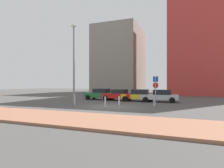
% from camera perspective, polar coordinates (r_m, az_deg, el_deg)
% --- Properties ---
extents(ground_plane, '(120.00, 120.00, 0.00)m').
position_cam_1_polar(ground_plane, '(17.78, -0.69, -6.89)').
color(ground_plane, '#4C4947').
extents(sidewalk_brick, '(40.00, 4.08, 0.14)m').
position_cam_1_polar(sidewalk_brick, '(11.75, -13.51, -10.10)').
color(sidewalk_brick, '#9E664C').
rests_on(sidewalk_brick, ground).
extents(parked_car_green, '(4.36, 2.06, 1.50)m').
position_cam_1_polar(parked_car_green, '(25.64, -3.44, -3.05)').
color(parked_car_green, '#237238').
rests_on(parked_car_green, ground).
extents(parked_car_red, '(4.01, 2.18, 1.44)m').
position_cam_1_polar(parked_car_red, '(24.27, 1.89, -3.30)').
color(parked_car_red, red).
rests_on(parked_car_red, ground).
extents(parked_car_yellow, '(4.33, 2.30, 1.47)m').
position_cam_1_polar(parked_car_yellow, '(23.55, 8.27, -3.36)').
color(parked_car_yellow, gold).
rests_on(parked_car_yellow, ground).
extents(parked_car_silver, '(4.47, 2.32, 1.45)m').
position_cam_1_polar(parked_car_silver, '(22.97, 14.34, -3.46)').
color(parked_car_silver, '#B7BABF').
rests_on(parked_car_silver, ground).
extents(parking_sign_post, '(0.59, 0.18, 2.93)m').
position_cam_1_polar(parking_sign_post, '(19.55, 13.11, -0.84)').
color(parking_sign_post, gray).
rests_on(parking_sign_post, ground).
extents(parking_meter, '(0.18, 0.14, 1.40)m').
position_cam_1_polar(parking_meter, '(20.93, -2.89, -3.36)').
color(parking_meter, '#4C4C51').
rests_on(parking_meter, ground).
extents(street_lamp, '(0.70, 0.36, 8.70)m').
position_cam_1_polar(street_lamp, '(21.15, -11.53, 7.78)').
color(street_lamp, gray).
rests_on(street_lamp, ground).
extents(traffic_bollard_near, '(0.13, 0.13, 1.05)m').
position_cam_1_polar(traffic_bollard_near, '(19.29, -11.29, -4.78)').
color(traffic_bollard_near, '#B7B7BC').
rests_on(traffic_bollard_near, ground).
extents(traffic_bollard_mid, '(0.15, 0.15, 0.95)m').
position_cam_1_polar(traffic_bollard_mid, '(17.62, -2.08, -5.40)').
color(traffic_bollard_mid, '#B7B7BC').
rests_on(traffic_bollard_mid, ground).
extents(traffic_bollard_far, '(0.17, 0.17, 0.91)m').
position_cam_1_polar(traffic_bollard_far, '(18.70, 2.18, -5.15)').
color(traffic_bollard_far, '#B7B7BC').
rests_on(traffic_bollard_far, ground).
extents(traffic_bollard_edge, '(0.14, 0.14, 0.89)m').
position_cam_1_polar(traffic_bollard_edge, '(18.67, 12.67, -5.19)').
color(traffic_bollard_edge, '#B7B7BC').
rests_on(traffic_bollard_edge, ground).
extents(building_colorful_midrise, '(16.82, 16.53, 25.03)m').
position_cam_1_polar(building_colorful_midrise, '(45.79, 28.08, 13.09)').
color(building_colorful_midrise, '#BF3833').
rests_on(building_colorful_midrise, ground).
extents(building_under_construction, '(10.80, 14.70, 16.47)m').
position_cam_1_polar(building_under_construction, '(49.78, 2.60, 7.03)').
color(building_under_construction, gray).
rests_on(building_under_construction, ground).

